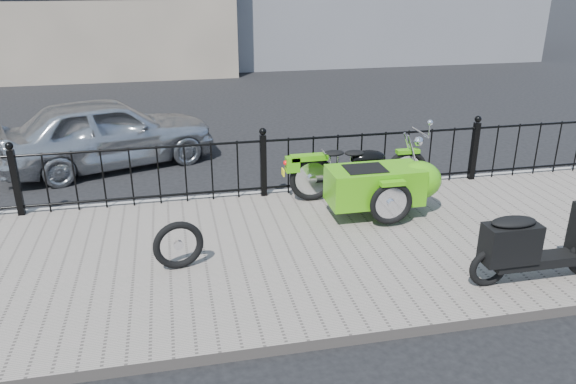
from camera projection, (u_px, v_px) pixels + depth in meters
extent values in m
plane|color=black|center=(280.00, 239.00, 7.54)|extent=(120.00, 120.00, 0.00)
cube|color=slate|center=(288.00, 252.00, 7.07)|extent=(30.00, 3.80, 0.12)
cube|color=gray|center=(262.00, 195.00, 8.83)|extent=(30.00, 0.10, 0.12)
cylinder|color=black|center=(263.00, 141.00, 8.36)|extent=(14.00, 0.04, 0.04)
cylinder|color=black|center=(264.00, 188.00, 8.64)|extent=(14.00, 0.04, 0.04)
cube|color=black|center=(16.00, 183.00, 7.82)|extent=(0.09, 0.09, 0.96)
sphere|color=black|center=(9.00, 146.00, 7.62)|extent=(0.11, 0.11, 0.11)
cube|color=black|center=(263.00, 166.00, 8.50)|extent=(0.09, 0.09, 0.96)
sphere|color=black|center=(263.00, 131.00, 8.30)|extent=(0.11, 0.11, 0.11)
cube|color=black|center=(474.00, 151.00, 9.18)|extent=(0.09, 0.09, 0.96)
sphere|color=black|center=(478.00, 119.00, 8.98)|extent=(0.11, 0.11, 0.11)
torus|color=black|center=(406.00, 172.00, 8.66)|extent=(0.69, 0.09, 0.69)
torus|color=black|center=(312.00, 179.00, 8.37)|extent=(0.69, 0.09, 0.69)
torus|color=black|center=(391.00, 203.00, 7.49)|extent=(0.60, 0.08, 0.60)
cube|color=gray|center=(360.00, 174.00, 8.50)|extent=(0.34, 0.22, 0.24)
cylinder|color=black|center=(360.00, 178.00, 8.53)|extent=(1.40, 0.04, 0.04)
ellipsoid|color=black|center=(368.00, 158.00, 8.44)|extent=(0.54, 0.29, 0.26)
cylinder|color=silver|center=(420.00, 132.00, 8.46)|extent=(0.03, 0.56, 0.03)
cylinder|color=silver|center=(411.00, 152.00, 8.55)|extent=(0.25, 0.04, 0.59)
sphere|color=silver|center=(418.00, 141.00, 8.51)|extent=(0.15, 0.15, 0.15)
cube|color=#4AAB10|center=(408.00, 151.00, 8.53)|extent=(0.36, 0.12, 0.06)
cube|color=#4AAB10|center=(309.00, 157.00, 8.23)|extent=(0.55, 0.16, 0.08)
ellipsoid|color=black|center=(355.00, 153.00, 8.36)|extent=(0.31, 0.22, 0.08)
ellipsoid|color=black|center=(334.00, 153.00, 8.29)|extent=(0.31, 0.22, 0.08)
sphere|color=red|center=(286.00, 163.00, 8.18)|extent=(0.07, 0.07, 0.07)
cube|color=yellow|center=(283.00, 172.00, 8.34)|extent=(0.02, 0.14, 0.10)
cube|color=#4AAB10|center=(374.00, 185.00, 7.77)|extent=(1.30, 0.62, 0.50)
ellipsoid|color=#4AAB10|center=(418.00, 180.00, 7.89)|extent=(0.65, 0.60, 0.54)
cube|color=black|center=(365.00, 170.00, 7.66)|extent=(0.55, 0.43, 0.06)
cube|color=#4AAB10|center=(393.00, 183.00, 7.38)|extent=(0.34, 0.11, 0.06)
torus|color=black|center=(488.00, 267.00, 6.13)|extent=(0.45, 0.08, 0.45)
cube|color=black|center=(538.00, 260.00, 6.24)|extent=(1.10, 0.24, 0.11)
cube|color=black|center=(510.00, 243.00, 6.07)|extent=(0.61, 0.29, 0.44)
ellipsoid|color=black|center=(514.00, 222.00, 5.98)|extent=(0.52, 0.26, 0.10)
torus|color=black|center=(178.00, 245.00, 6.47)|extent=(0.60, 0.19, 0.59)
imported|color=#A9ACB0|center=(108.00, 132.00, 10.11)|extent=(4.04, 2.64, 1.28)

